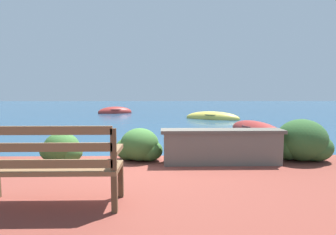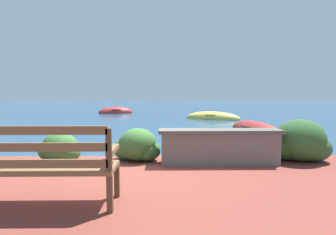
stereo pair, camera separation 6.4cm
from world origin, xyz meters
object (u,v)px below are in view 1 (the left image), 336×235
at_px(rowboat_nearest, 256,132).
at_px(rowboat_mid, 212,118).
at_px(park_bench, 49,164).
at_px(mooring_buoy, 268,143).
at_px(rowboat_far, 115,112).

relative_size(rowboat_nearest, rowboat_mid, 1.08).
bearing_deg(rowboat_nearest, rowboat_mid, -3.01).
relative_size(park_bench, rowboat_nearest, 0.45).
relative_size(rowboat_mid, mooring_buoy, 6.95).
bearing_deg(rowboat_far, mooring_buoy, -79.42).
relative_size(rowboat_mid, rowboat_far, 1.21).
height_order(park_bench, mooring_buoy, park_bench).
bearing_deg(rowboat_mid, park_bench, -82.23).
bearing_deg(park_bench, mooring_buoy, 52.73).
distance_m(rowboat_nearest, rowboat_far, 11.68).
height_order(park_bench, rowboat_far, park_bench).
relative_size(rowboat_nearest, mooring_buoy, 7.52).
height_order(rowboat_far, mooring_buoy, rowboat_far).
xyz_separation_m(park_bench, rowboat_far, (-2.18, 16.01, -0.63)).
distance_m(park_bench, mooring_buoy, 6.03).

